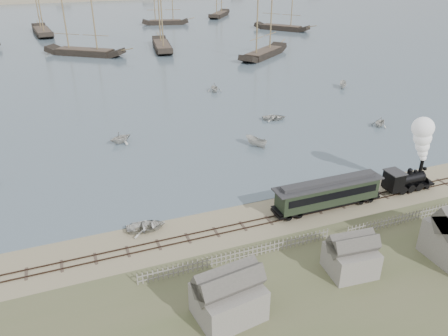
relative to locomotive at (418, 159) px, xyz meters
name	(u,v)px	position (x,y,z in m)	size (l,w,h in m)	color
ground	(269,210)	(-18.19, 2.00, -4.01)	(600.00, 600.00, 0.00)	tan
harbor_water	(96,17)	(-18.19, 172.00, -3.98)	(600.00, 336.00, 0.06)	#475B66
rail_track	(277,218)	(-18.19, 0.00, -3.97)	(120.00, 1.80, 0.16)	#32231B
picket_fence_west	(240,260)	(-24.69, -5.00, -4.01)	(19.00, 0.10, 1.20)	slate
picket_fence_east	(407,222)	(-5.69, -5.50, -4.01)	(15.00, 0.10, 1.20)	slate
shed_left	(229,315)	(-28.19, -11.00, -4.01)	(5.00, 4.00, 4.10)	slate
shed_mid	(349,271)	(-16.19, -10.00, -4.01)	(4.00, 3.50, 3.60)	slate
far_spit	(81,0)	(-18.19, 252.00, -4.01)	(500.00, 20.00, 1.80)	tan
locomotive	(418,159)	(0.00, 0.00, 0.00)	(6.95, 2.60, 8.67)	black
passenger_coach	(328,193)	(-12.11, 0.00, -2.03)	(12.83, 2.47, 3.12)	black
beached_dinghy	(146,226)	(-31.75, 3.01, -3.59)	(4.06, 2.90, 0.84)	#BBBAB2
rowboat_1	(120,137)	(-30.54, 26.82, -3.05)	(3.43, 2.96, 1.81)	#BBBAB2
rowboat_2	(256,142)	(-12.24, 18.37, -3.24)	(3.69, 1.39, 1.42)	#BBBAB2
rowboat_3	(274,117)	(-4.54, 27.65, -3.53)	(4.04, 2.89, 0.84)	#BBBAB2
rowboat_4	(380,122)	(10.09, 18.61, -3.16)	(2.99, 2.58, 1.57)	#BBBAB2
rowboat_5	(343,85)	(17.71, 39.86, -3.29)	(3.43, 1.29, 1.32)	#BBBAB2
rowboat_7	(214,88)	(-8.43, 46.79, -3.05)	(3.41, 2.94, 1.80)	#BBBAB2
schooner_2	(80,17)	(-29.80, 92.77, 6.05)	(22.78, 5.26, 20.00)	black
schooner_3	(160,13)	(-7.95, 93.04, 6.05)	(21.53, 4.97, 20.00)	black
schooner_4	(265,18)	(15.46, 73.33, 6.05)	(21.54, 4.97, 20.00)	black
schooner_5	(283,1)	(41.10, 111.73, 6.05)	(20.54, 4.74, 20.00)	black
schooner_7	(38,4)	(-40.34, 133.40, 6.05)	(24.22, 5.59, 20.00)	black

